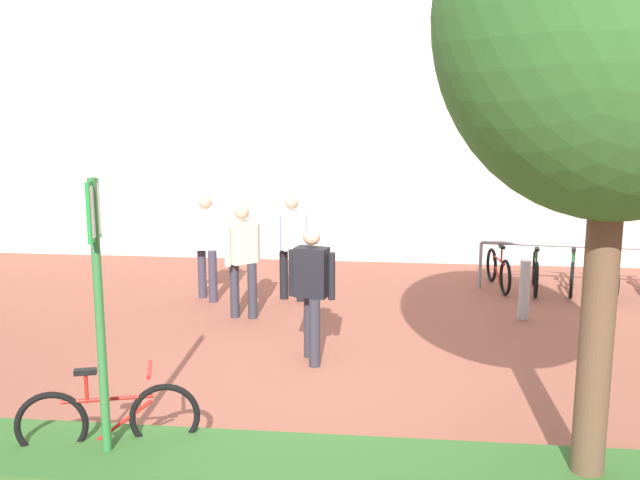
# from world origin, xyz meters

# --- Properties ---
(ground_plane) EXTENTS (60.00, 60.00, 0.00)m
(ground_plane) POSITION_xyz_m (0.00, 0.00, 0.00)
(ground_plane) COLOR brown
(building_facade) EXTENTS (28.00, 1.20, 10.00)m
(building_facade) POSITION_xyz_m (0.00, 7.50, 5.00)
(building_facade) COLOR silver
(building_facade) RESTS_ON ground
(planter_strip) EXTENTS (7.00, 1.10, 0.16)m
(planter_strip) POSITION_xyz_m (0.55, -1.82, 0.08)
(planter_strip) COLOR #336028
(planter_strip) RESTS_ON ground
(tree_sidewalk) EXTENTS (2.86, 2.86, 5.48)m
(tree_sidewalk) POSITION_xyz_m (2.61, -1.71, 3.88)
(tree_sidewalk) COLOR brown
(tree_sidewalk) RESTS_ON ground
(parking_sign_post) EXTENTS (0.09, 0.36, 2.63)m
(parking_sign_post) POSITION_xyz_m (-1.61, -1.82, 1.71)
(parking_sign_post) COLOR #2D7238
(parking_sign_post) RESTS_ON ground
(bike_at_sign) EXTENTS (1.62, 0.59, 0.86)m
(bike_at_sign) POSITION_xyz_m (-1.68, -1.58, 0.35)
(bike_at_sign) COLOR black
(bike_at_sign) RESTS_ON ground
(bike_rack_cluster) EXTENTS (3.75, 1.81, 0.83)m
(bike_rack_cluster) POSITION_xyz_m (4.21, 4.93, 0.35)
(bike_rack_cluster) COLOR #99999E
(bike_rack_cluster) RESTS_ON ground
(bollard_steel) EXTENTS (0.16, 0.16, 0.90)m
(bollard_steel) POSITION_xyz_m (2.83, 3.25, 0.45)
(bollard_steel) COLOR #ADADB2
(bollard_steel) RESTS_ON ground
(person_shirt_white) EXTENTS (0.51, 0.43, 1.72)m
(person_shirt_white) POSITION_xyz_m (-0.77, 3.92, 0.98)
(person_shirt_white) COLOR black
(person_shirt_white) RESTS_ON ground
(person_suited_navy) EXTENTS (0.60, 0.47, 1.72)m
(person_suited_navy) POSITION_xyz_m (-0.10, 1.09, 0.98)
(person_suited_navy) COLOR #2D2D38
(person_suited_navy) RESTS_ON ground
(person_casual_tan) EXTENTS (0.46, 0.46, 1.72)m
(person_casual_tan) POSITION_xyz_m (-1.36, 2.85, 0.98)
(person_casual_tan) COLOR #2D2D38
(person_casual_tan) RESTS_ON ground
(person_shirt_blue) EXTENTS (0.60, 0.38, 1.72)m
(person_shirt_blue) POSITION_xyz_m (-2.16, 3.78, 0.98)
(person_shirt_blue) COLOR #383342
(person_shirt_blue) RESTS_ON ground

